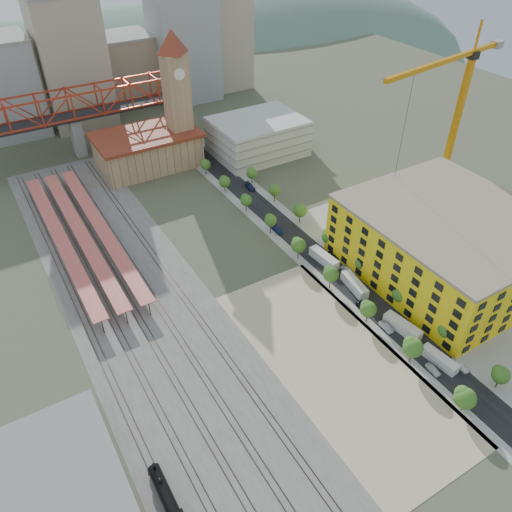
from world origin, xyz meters
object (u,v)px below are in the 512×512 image
tower_crane (455,101)px  site_trailer_d (324,258)px  construction_building (447,243)px  site_trailer_b (402,327)px  site_trailer_a (440,360)px  car_0 (433,370)px  clock_tower (176,86)px  locomotive (172,509)px  site_trailer_c (354,285)px

tower_crane → site_trailer_d: tower_crane is taller
tower_crane → site_trailer_d: size_ratio=5.61×
construction_building → site_trailer_b: 29.67m
site_trailer_d → tower_crane: bearing=3.7°
site_trailer_a → site_trailer_d: (0.00, 43.59, 0.17)m
car_0 → site_trailer_d: bearing=89.7°
site_trailer_d → clock_tower: bearing=91.3°
construction_building → locomotive: bearing=-165.5°
site_trailer_a → car_0: (-3.00, -1.02, -0.56)m
construction_building → site_trailer_c: construction_building is taller
construction_building → site_trailer_a: 36.15m
locomotive → site_trailer_a: locomotive is taller
construction_building → site_trailer_d: (-26.00, 19.84, -8.01)m
site_trailer_c → car_0: size_ratio=2.54×
site_trailer_c → locomotive: bearing=-147.6°
locomotive → tower_crane: (116.39, 50.81, 33.56)m
construction_building → site_trailer_d: construction_building is taller
construction_building → tower_crane: tower_crane is taller
construction_building → site_trailer_d: bearing=142.6°
construction_building → site_trailer_b: bearing=-155.5°
site_trailer_a → car_0: size_ratio=2.28×
site_trailer_c → car_0: (-3.00, -31.05, -0.70)m
locomotive → site_trailer_b: size_ratio=2.00×
locomotive → car_0: bearing=-0.9°
site_trailer_a → locomotive: bearing=173.7°
clock_tower → site_trailer_a: (8.00, -123.75, -27.46)m
site_trailer_a → car_0: bearing=-167.6°
site_trailer_c → car_0: 31.20m
clock_tower → site_trailer_c: 97.95m
construction_building → locomotive: 95.33m
site_trailer_a → site_trailer_c: size_ratio=0.90×
clock_tower → site_trailer_b: bearing=-85.9°
tower_crane → car_0: tower_crane is taller
site_trailer_c → site_trailer_d: site_trailer_d is taller
car_0 → tower_crane: bearing=47.7°
clock_tower → site_trailer_d: 85.05m
locomotive → site_trailer_d: locomotive is taller
locomotive → tower_crane: tower_crane is taller
site_trailer_b → car_0: site_trailer_b is taller
car_0 → site_trailer_c: bearing=88.0°
tower_crane → construction_building: bearing=-132.1°
site_trailer_d → site_trailer_a: bearing=-94.4°
site_trailer_a → site_trailer_d: bearing=83.6°
locomotive → car_0: 63.02m
site_trailer_b → locomotive: bearing=-178.1°
construction_building → car_0: (-29.00, -24.77, -8.74)m
site_trailer_b → site_trailer_d: (0.00, 31.67, 0.03)m
tower_crane → car_0: bearing=-135.9°
site_trailer_b → site_trailer_c: (0.00, 18.10, 0.00)m
locomotive → site_trailer_b: (66.00, 12.00, -0.50)m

